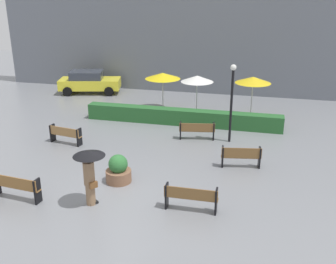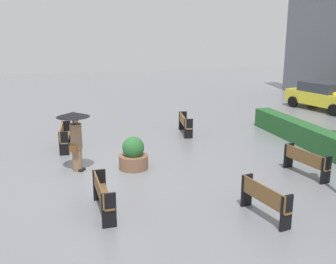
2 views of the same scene
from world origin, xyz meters
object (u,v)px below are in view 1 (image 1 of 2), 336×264
at_px(lamp_post, 232,95).
at_px(planter_pot, 118,170).
at_px(patio_umbrella_yellow, 163,76).
at_px(pedestrian_with_umbrella, 89,169).
at_px(bench_far_right, 241,156).
at_px(patio_umbrella_yellow_far, 253,80).
at_px(bench_near_left, 15,185).
at_px(parked_car, 89,82).
at_px(bench_far_left, 65,134).
at_px(bench_near_right, 191,197).
at_px(bench_back_row, 197,130).
at_px(patio_umbrella_white, 197,79).

bearing_deg(lamp_post, planter_pot, -125.70).
height_order(lamp_post, patio_umbrella_yellow, lamp_post).
xyz_separation_m(pedestrian_with_umbrella, lamp_post, (4.07, 7.10, 0.97)).
xyz_separation_m(planter_pot, patio_umbrella_yellow, (-0.67, 9.53, 1.66)).
distance_m(bench_far_right, lamp_post, 3.44).
distance_m(patio_umbrella_yellow, patio_umbrella_yellow_far, 5.28).
distance_m(bench_near_left, patio_umbrella_yellow_far, 13.80).
xyz_separation_m(patio_umbrella_yellow, parked_car, (-6.11, 2.87, -1.31)).
xyz_separation_m(bench_far_left, bench_near_right, (6.94, -4.54, 0.03)).
bearing_deg(bench_far_right, patio_umbrella_yellow, 125.86).
bearing_deg(bench_back_row, bench_near_left, -125.48).
xyz_separation_m(bench_near_left, planter_pot, (3.03, 2.14, -0.07)).
relative_size(bench_far_right, bench_near_right, 0.92).
height_order(pedestrian_with_umbrella, patio_umbrella_white, patio_umbrella_white).
distance_m(bench_back_row, lamp_post, 2.42).
xyz_separation_m(bench_far_right, bench_near_right, (-1.40, -3.84, 0.00)).
distance_m(bench_far_left, lamp_post, 8.11).
distance_m(bench_back_row, bench_far_left, 6.37).
height_order(planter_pot, patio_umbrella_yellow_far, patio_umbrella_yellow_far).
bearing_deg(patio_umbrella_white, bench_far_right, -64.83).
bearing_deg(bench_near_left, bench_far_left, 98.84).
xyz_separation_m(patio_umbrella_yellow, patio_umbrella_white, (2.21, -0.87, 0.13)).
relative_size(bench_back_row, pedestrian_with_umbrella, 0.88).
relative_size(bench_near_left, patio_umbrella_yellow, 0.83).
bearing_deg(patio_umbrella_yellow_far, bench_far_left, -144.02).
bearing_deg(bench_near_right, pedestrian_with_umbrella, -173.09).
bearing_deg(parked_car, lamp_post, -34.20).
distance_m(pedestrian_with_umbrella, patio_umbrella_yellow, 11.42).
bearing_deg(bench_far_right, patio_umbrella_yellow_far, 89.06).
bearing_deg(parked_car, patio_umbrella_yellow, -25.18).
bearing_deg(patio_umbrella_white, bench_far_left, -134.11).
xyz_separation_m(bench_far_left, bench_near_left, (0.82, -5.24, 0.04)).
relative_size(bench_near_right, patio_umbrella_white, 0.74).
distance_m(bench_near_left, planter_pot, 3.71).
height_order(bench_far_left, bench_near_right, bench_near_right).
distance_m(bench_near_right, patio_umbrella_yellow, 11.71).
height_order(bench_far_right, patio_umbrella_yellow, patio_umbrella_yellow).
bearing_deg(bench_back_row, pedestrian_with_umbrella, -109.44).
relative_size(lamp_post, parked_car, 0.84).
bearing_deg(bench_near_right, patio_umbrella_yellow, 108.90).
xyz_separation_m(bench_far_right, planter_pot, (-4.49, -2.40, -0.06)).
height_order(patio_umbrella_yellow, patio_umbrella_white, patio_umbrella_white).
height_order(planter_pot, parked_car, parked_car).
height_order(bench_back_row, patio_umbrella_white, patio_umbrella_white).
bearing_deg(pedestrian_with_umbrella, bench_near_right, 6.91).
xyz_separation_m(bench_near_left, bench_near_right, (6.12, 0.69, -0.01)).
distance_m(bench_far_right, parked_car, 15.07).
relative_size(planter_pot, patio_umbrella_yellow, 0.48).
bearing_deg(lamp_post, patio_umbrella_white, 122.97).
height_order(bench_far_left, lamp_post, lamp_post).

